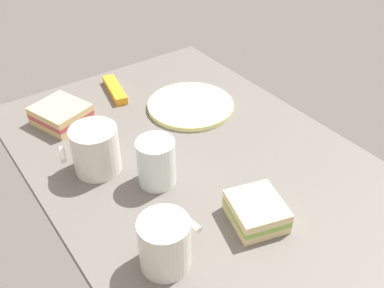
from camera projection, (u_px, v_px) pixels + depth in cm
name	position (u px, v px, depth cm)	size (l,w,h in cm)	color
tabletop	(192.00, 158.00, 94.62)	(90.00, 64.00, 2.00)	#5B5651
plate_of_food	(191.00, 105.00, 108.81)	(21.62, 21.62, 1.20)	#EAE58C
coffee_mug_black	(165.00, 243.00, 68.57)	(8.42, 10.68, 9.54)	silver
coffee_mug_milky	(96.00, 149.00, 87.32)	(9.58, 12.22, 10.01)	silver
sandwich_main	(61.00, 114.00, 102.74)	(14.33, 13.61, 4.40)	#DBB77A
sandwich_side	(256.00, 211.00, 77.70)	(12.16, 11.48, 4.40)	beige
glass_of_milk	(156.00, 165.00, 84.86)	(7.61, 7.61, 9.80)	silver
snack_bar	(115.00, 90.00, 114.21)	(13.55, 3.07, 2.00)	orange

